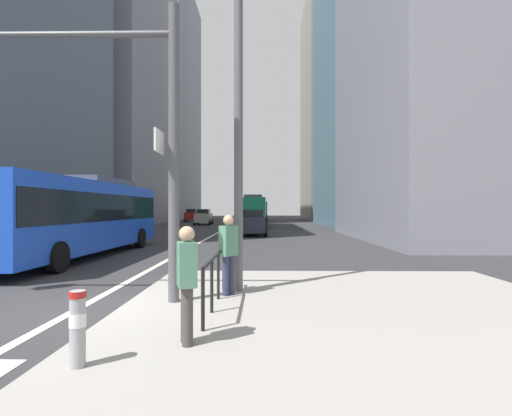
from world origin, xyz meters
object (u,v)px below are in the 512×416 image
(pedestrian_waiting, at_px, (228,250))
(car_oncoming_mid, at_px, (192,215))
(pedestrian_walking, at_px, (187,279))
(city_bus_blue_oncoming, at_px, (81,213))
(traffic_signal_gantry, at_px, (65,104))
(car_receding_near, at_px, (259,216))
(bollard_left, at_px, (78,325))
(car_receding_far, at_px, (252,222))
(city_bus_red_distant, at_px, (259,210))
(car_oncoming_far, at_px, (204,217))
(city_bus_red_receding, at_px, (254,210))
(street_lamp_post, at_px, (239,66))

(pedestrian_waiting, bearing_deg, car_oncoming_mid, 101.43)
(pedestrian_walking, bearing_deg, city_bus_blue_oncoming, 122.04)
(city_bus_blue_oncoming, height_order, car_oncoming_mid, city_bus_blue_oncoming)
(traffic_signal_gantry, bearing_deg, car_oncoming_mid, 97.68)
(city_bus_blue_oncoming, bearing_deg, car_oncoming_mid, 94.39)
(city_bus_blue_oncoming, height_order, car_receding_near, city_bus_blue_oncoming)
(car_oncoming_mid, xyz_separation_m, pedestrian_waiting, (10.08, -49.84, 0.13))
(bollard_left, bearing_deg, city_bus_blue_oncoming, 115.63)
(car_receding_far, bearing_deg, traffic_signal_gantry, -98.99)
(traffic_signal_gantry, height_order, pedestrian_waiting, traffic_signal_gantry)
(city_bus_red_distant, height_order, car_oncoming_far, city_bus_red_distant)
(car_receding_near, bearing_deg, car_receding_far, -90.56)
(city_bus_red_distant, bearing_deg, car_receding_far, -90.26)
(car_oncoming_mid, relative_size, car_oncoming_far, 1.05)
(city_bus_red_distant, relative_size, pedestrian_walking, 6.91)
(city_bus_red_distant, bearing_deg, city_bus_blue_oncoming, -98.05)
(city_bus_red_distant, height_order, car_receding_near, city_bus_red_distant)
(city_bus_red_receding, bearing_deg, car_receding_near, 88.05)
(car_oncoming_far, xyz_separation_m, pedestrian_waiting, (6.53, -38.60, 0.13))
(car_receding_far, height_order, pedestrian_walking, car_receding_far)
(city_bus_red_receding, height_order, car_oncoming_mid, city_bus_red_receding)
(car_receding_near, distance_m, bollard_left, 48.11)
(bollard_left, relative_size, pedestrian_walking, 0.55)
(car_receding_near, xyz_separation_m, bollard_left, (-1.69, -48.08, -0.34))
(car_oncoming_far, xyz_separation_m, pedestrian_walking, (6.22, -41.58, 0.06))
(pedestrian_waiting, bearing_deg, city_bus_blue_oncoming, 132.58)
(traffic_signal_gantry, height_order, bollard_left, traffic_signal_gantry)
(city_bus_blue_oncoming, bearing_deg, pedestrian_walking, -57.96)
(car_receding_near, relative_size, pedestrian_walking, 2.60)
(car_oncoming_mid, distance_m, car_receding_far, 31.45)
(car_receding_near, bearing_deg, street_lamp_post, -90.06)
(city_bus_red_receding, xyz_separation_m, car_receding_near, (0.39, 11.43, -0.85))
(city_bus_red_receding, xyz_separation_m, car_receding_far, (0.15, -12.84, -0.85))
(city_bus_blue_oncoming, distance_m, city_bus_red_receding, 26.33)
(city_bus_blue_oncoming, xyz_separation_m, car_oncoming_far, (0.29, 31.18, -0.85))
(car_receding_far, bearing_deg, car_oncoming_mid, 108.69)
(city_bus_blue_oncoming, relative_size, pedestrian_walking, 7.32)
(car_oncoming_far, height_order, bollard_left, car_oncoming_far)
(car_oncoming_mid, xyz_separation_m, traffic_signal_gantry, (6.81, -50.46, 3.15))
(city_bus_red_distant, bearing_deg, bollard_left, -91.53)
(car_receding_near, distance_m, car_oncoming_far, 8.86)
(car_oncoming_mid, height_order, street_lamp_post, street_lamp_post)
(street_lamp_post, bearing_deg, city_bus_blue_oncoming, 135.08)
(car_receding_near, bearing_deg, city_bus_blue_oncoming, -100.83)
(city_bus_blue_oncoming, relative_size, city_bus_red_receding, 1.03)
(city_bus_red_distant, height_order, pedestrian_walking, city_bus_red_distant)
(car_oncoming_mid, height_order, car_receding_far, same)
(car_oncoming_mid, xyz_separation_m, street_lamp_post, (10.27, -49.41, 4.29))
(city_bus_red_distant, xyz_separation_m, traffic_signal_gantry, (-3.44, -57.47, 2.30))
(bollard_left, bearing_deg, car_oncoming_mid, 99.14)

